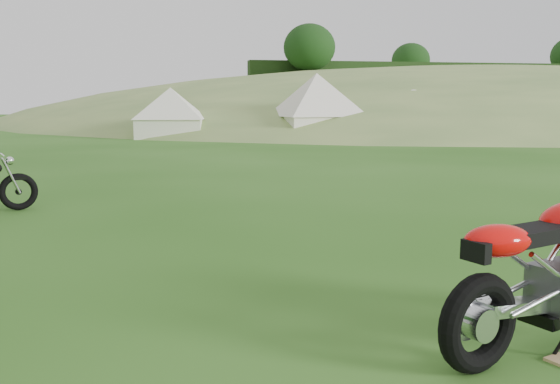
{
  "coord_description": "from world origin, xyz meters",
  "views": [
    {
      "loc": [
        -1.3,
        -5.31,
        1.67
      ],
      "look_at": [
        -0.09,
        0.4,
        0.78
      ],
      "focal_mm": 40.0,
      "sensor_mm": 36.0,
      "label": 1
    }
  ],
  "objects": [
    {
      "name": "hedgerow",
      "position": [
        24.0,
        40.0,
        0.0
      ],
      "size": [
        36.0,
        1.2,
        8.6
      ],
      "primitive_type": null,
      "color": "black",
      "rests_on": "ground"
    },
    {
      "name": "caravan",
      "position": [
        11.92,
        20.87,
        0.98
      ],
      "size": [
        4.43,
        2.52,
        1.96
      ],
      "primitive_type": null,
      "rotation": [
        0.0,
        0.0,
        -0.16
      ],
      "color": "white",
      "rests_on": "ground"
    },
    {
      "name": "hillside",
      "position": [
        24.0,
        40.0,
        0.0
      ],
      "size": [
        80.0,
        64.0,
        8.0
      ],
      "primitive_type": "ellipsoid",
      "color": "#5E8142",
      "rests_on": "ground"
    },
    {
      "name": "tent_mid",
      "position": [
        5.47,
        19.42,
        1.32
      ],
      "size": [
        3.35,
        3.35,
        2.63
      ],
      "primitive_type": null,
      "rotation": [
        0.0,
        0.0,
        0.11
      ],
      "color": "silver",
      "rests_on": "ground"
    },
    {
      "name": "tent_left",
      "position": [
        -0.33,
        20.96,
        1.13
      ],
      "size": [
        3.02,
        3.02,
        2.27
      ],
      "primitive_type": null,
      "rotation": [
        0.0,
        0.0,
        -0.17
      ],
      "color": "white",
      "rests_on": "ground"
    },
    {
      "name": "ground",
      "position": [
        0.0,
        0.0,
        0.0
      ],
      "size": [
        120.0,
        120.0,
        0.0
      ],
      "primitive_type": "plane",
      "color": "#215111",
      "rests_on": "ground"
    }
  ]
}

